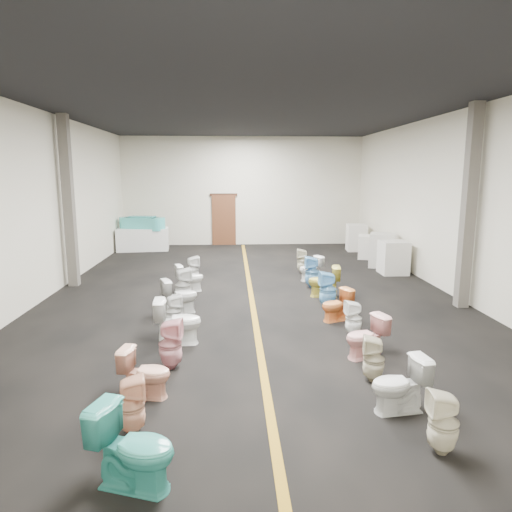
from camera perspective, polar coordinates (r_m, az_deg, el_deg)
The scene contains 38 objects.
floor at distance 11.70m, azimuth -0.68°, elevation -4.57°, with size 16.00×16.00×0.00m, color black.
ceiling at distance 11.40m, azimuth -0.73°, elevation 17.86°, with size 16.00×16.00×0.00m, color black.
wall_back at distance 19.31m, azimuth -1.68°, elevation 8.08°, with size 10.00×10.00×0.00m, color beige.
wall_front at distance 3.41m, azimuth 4.77°, elevation -2.50°, with size 10.00×10.00×0.00m, color beige.
wall_left at distance 12.20m, azimuth -25.02°, elevation 5.81°, with size 16.00×16.00×0.00m, color beige.
wall_right at distance 12.57m, azimuth 22.86°, elevation 6.08°, with size 16.00×16.00×0.00m, color beige.
aisle_stripe at distance 11.69m, azimuth -0.68°, elevation -4.55°, with size 0.12×15.60×0.01m, color #9B6D16.
back_door at distance 19.34m, azimuth -4.04°, elevation 4.50°, with size 1.00×0.10×2.10m, color #562D19.
door_frame at distance 19.27m, azimuth -4.08°, elevation 7.67°, with size 1.15×0.08×0.10m, color #331C11.
column_left at distance 13.04m, azimuth -22.37°, elevation 6.24°, with size 0.25×0.25×4.50m, color #59544C.
column_right at distance 11.12m, azimuth 25.04°, elevation 5.47°, with size 0.25×0.25×4.50m, color #59544C.
display_table at distance 18.53m, azimuth -13.94°, elevation 2.05°, with size 1.96×0.98×0.87m, color white.
bathtub at distance 18.46m, azimuth -14.02°, elevation 4.00°, with size 1.83×0.94×0.55m.
appliance_crate_a at distance 14.36m, azimuth 16.80°, elevation -0.18°, with size 0.77×0.77×0.99m, color beige.
appliance_crate_b at distance 15.33m, azimuth 15.50°, elevation 0.70°, with size 0.79×0.79×1.09m, color beige.
appliance_crate_c at distance 16.73m, azimuth 13.90°, elevation 1.10°, with size 0.73×0.73×0.82m, color white.
appliance_crate_d at distance 18.27m, azimuth 12.44°, elevation 2.26°, with size 0.72×0.72×1.04m, color silver.
toilet_left_0 at distance 4.87m, azimuth -15.01°, elevation -22.13°, with size 0.47×0.82×0.84m, color teal.
toilet_left_1 at distance 5.74m, azimuth -15.33°, elevation -17.58°, with size 0.32×0.32×0.70m, color #F5B390.
toilet_left_2 at distance 6.53m, azimuth -13.64°, elevation -14.01°, with size 0.39×0.68×0.69m, color #F4AF92.
toilet_left_3 at distance 7.30m, azimuth -10.64°, elevation -10.78°, with size 0.36×0.37×0.80m, color pink.
toilet_left_4 at distance 8.28m, azimuth -9.73°, elevation -8.05°, with size 0.46×0.81×0.83m, color white.
toilet_left_5 at distance 9.11m, azimuth -10.29°, elevation -6.87°, with size 0.31×0.31×0.68m, color silver.
toilet_left_6 at distance 10.03m, azimuth -9.49°, elevation -4.94°, with size 0.43×0.76×0.78m, color silver.
toilet_left_7 at distance 10.84m, azimuth -9.11°, elevation -3.66°, with size 0.37×0.38×0.82m, color silver.
toilet_left_8 at distance 11.82m, azimuth -8.29°, elevation -2.72°, with size 0.40×0.70×0.72m, color white.
toilet_left_9 at distance 12.64m, azimuth -7.94°, elevation -1.74°, with size 0.34×0.35×0.77m, color silver.
toilet_right_0 at distance 5.60m, azimuth 22.37°, elevation -18.71°, with size 0.32×0.33×0.72m, color beige.
toilet_right_1 at distance 6.26m, azimuth 17.49°, elevation -15.13°, with size 0.41×0.72×0.73m, color white.
toilet_right_2 at distance 7.00m, azimuth 14.50°, elevation -12.37°, with size 0.31×0.32×0.69m, color beige.
toilet_right_3 at distance 7.80m, azimuth 13.60°, elevation -9.81°, with size 0.40×0.70×0.72m, color #FBB2AD.
toilet_right_4 at distance 8.75m, azimuth 12.10°, elevation -7.64°, with size 0.31×0.31×0.68m, color white.
toilet_right_5 at distance 9.56m, azimuth 10.03°, elevation -6.06°, with size 0.37×0.65×0.67m, color orange.
toilet_right_6 at distance 10.40m, azimuth 8.97°, elevation -4.19°, with size 0.38×0.39×0.84m, color #75BEEC.
toilet_right_7 at distance 11.33m, azimuth 8.49°, elevation -3.15°, with size 0.43×0.76×0.77m, color gold.
toilet_right_8 at distance 12.16m, azimuth 7.04°, elevation -2.00°, with size 0.38×0.39×0.85m, color #6CAFE1.
toilet_right_9 at distance 12.98m, azimuth 6.86°, elevation -1.57°, with size 0.39×0.68×0.69m, color white.
toilet_right_10 at distance 13.90m, azimuth 5.85°, elevation -0.64°, with size 0.34×0.34×0.75m, color beige.
Camera 1 is at (-0.46, -11.29, 3.00)m, focal length 32.00 mm.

